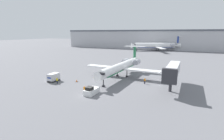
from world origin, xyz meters
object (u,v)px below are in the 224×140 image
object	(u,v)px
worker_by_wing	(145,81)
jet_bridge	(173,71)
airplane_main	(122,66)
worker_on_apron	(57,80)
pushback_tug	(92,91)
luggage_cart	(54,77)
traffic_cone_left	(77,81)
worker_near_tug	(84,89)
airplane_parked_far_left	(156,46)

from	to	relation	value
worker_by_wing	jet_bridge	size ratio (longest dim) A/B	0.11
airplane_main	worker_on_apron	distance (m)	19.90
airplane_main	worker_by_wing	distance (m)	10.21
worker_by_wing	worker_on_apron	size ratio (longest dim) A/B	0.97
pushback_tug	worker_on_apron	size ratio (longest dim) A/B	2.47
airplane_main	luggage_cart	distance (m)	20.74
luggage_cart	traffic_cone_left	size ratio (longest dim) A/B	5.09
luggage_cart	jet_bridge	world-z (taller)	jet_bridge
worker_by_wing	jet_bridge	bearing A→B (deg)	-5.64
jet_bridge	worker_near_tug	bearing A→B (deg)	-144.50
traffic_cone_left	jet_bridge	world-z (taller)	jet_bridge
worker_on_apron	traffic_cone_left	world-z (taller)	worker_on_apron
airplane_main	luggage_cart	size ratio (longest dim) A/B	8.20
worker_near_tug	airplane_parked_far_left	xyz separation A→B (m)	(-3.25, 104.24, 3.10)
worker_by_wing	airplane_parked_far_left	distance (m)	91.96
traffic_cone_left	airplane_parked_far_left	world-z (taller)	airplane_parked_far_left
airplane_main	traffic_cone_left	size ratio (longest dim) A/B	41.73
pushback_tug	jet_bridge	bearing A→B (deg)	37.52
airplane_main	worker_by_wing	bearing A→B (deg)	-29.02
jet_bridge	luggage_cart	bearing A→B (deg)	-166.41
airplane_main	worker_by_wing	xyz separation A→B (m)	(8.66, -4.80, -2.48)
pushback_tug	traffic_cone_left	size ratio (longest dim) A/B	6.25
worker_near_tug	worker_by_wing	world-z (taller)	worker_near_tug
jet_bridge	pushback_tug	bearing A→B (deg)	-142.48
airplane_parked_far_left	airplane_main	bearing A→B (deg)	-86.45
pushback_tug	traffic_cone_left	world-z (taller)	pushback_tug
luggage_cart	jet_bridge	xyz separation A→B (m)	(31.62, 7.65, 3.29)
luggage_cart	worker_on_apron	distance (m)	2.79
airplane_main	pushback_tug	xyz separation A→B (m)	(-0.40, -17.89, -2.60)
pushback_tug	jet_bridge	distance (m)	20.67
pushback_tug	traffic_cone_left	xyz separation A→B (m)	(-9.14, 7.02, -0.42)
traffic_cone_left	jet_bridge	bearing A→B (deg)	11.99
luggage_cart	airplane_parked_far_left	world-z (taller)	airplane_parked_far_left
luggage_cart	worker_by_wing	distance (m)	25.93
pushback_tug	airplane_parked_far_left	distance (m)	104.08
worker_near_tug	jet_bridge	size ratio (longest dim) A/B	0.12
worker_near_tug	worker_by_wing	bearing A→B (deg)	51.29
pushback_tug	jet_bridge	size ratio (longest dim) A/B	0.28
worker_on_apron	worker_near_tug	bearing A→B (deg)	-18.27
luggage_cart	airplane_parked_far_left	size ratio (longest dim) A/B	0.09
luggage_cart	airplane_main	bearing A→B (deg)	39.60
pushback_tug	traffic_cone_left	bearing A→B (deg)	142.46
worker_near_tug	airplane_parked_far_left	distance (m)	104.34
worker_by_wing	airplane_parked_far_left	size ratio (longest dim) A/B	0.05
airplane_parked_far_left	jet_bridge	world-z (taller)	airplane_parked_far_left
pushback_tug	airplane_parked_far_left	xyz separation A→B (m)	(-4.94, 103.91, 3.31)
pushback_tug	worker_near_tug	distance (m)	1.73
worker_by_wing	worker_on_apron	xyz separation A→B (m)	(-22.10, -9.66, 0.03)
airplane_main	luggage_cart	xyz separation A→B (m)	(-15.90, -13.15, -2.18)
worker_on_apron	traffic_cone_left	bearing A→B (deg)	42.61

